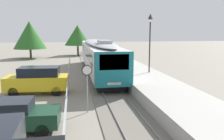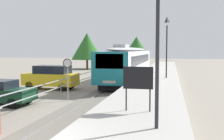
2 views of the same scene
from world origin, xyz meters
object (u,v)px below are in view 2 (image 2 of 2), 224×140
Objects in this scene: commuter_train at (129,61)px; platform_notice_board at (138,79)px; parked_suv_yellow at (51,77)px; platform_lamp_near_end at (158,9)px; parked_hatchback_dark_green at (1,92)px; platform_lamp_mid_platform at (167,36)px; speed_limit_sign at (67,69)px.

platform_notice_board is (3.25, -19.02, 0.04)m from commuter_train.
platform_lamp_near_end is at bearing -53.85° from parked_suv_yellow.
platform_lamp_near_end is 16.76m from parked_suv_yellow.
parked_hatchback_dark_green is (-5.66, -15.13, -1.36)m from commuter_train.
platform_lamp_mid_platform is 1.14× the size of parked_suv_yellow.
platform_notice_board is at bearing -51.09° from parked_suv_yellow.
parked_suv_yellow is (-5.55, -8.13, -1.09)m from commuter_train.
platform_lamp_mid_platform is at bearing 86.35° from platform_notice_board.
platform_lamp_mid_platform is (0.00, 15.95, 0.00)m from platform_lamp_near_end.
platform_notice_board is (-0.87, -13.61, -2.44)m from platform_lamp_mid_platform.
speed_limit_sign is at bearing 30.56° from parked_hatchback_dark_green.
platform_lamp_mid_platform is 2.97× the size of platform_notice_board.
parked_hatchback_dark_green is at bearing 156.38° from platform_notice_board.
platform_notice_board reaches higher than parked_suv_yellow.
platform_notice_board is 0.64× the size of speed_limit_sign.
platform_lamp_near_end is (4.11, -21.36, 2.47)m from commuter_train.
platform_lamp_near_end is at bearing -90.00° from platform_lamp_mid_platform.
parked_suv_yellow is (-9.66, -2.72, -3.56)m from platform_lamp_mid_platform.
platform_lamp_mid_platform is (4.11, -5.41, 2.47)m from commuter_train.
commuter_train is at bearing 100.90° from platform_lamp_near_end.
platform_notice_board is at bearing -93.65° from platform_lamp_mid_platform.
commuter_train reaches higher than platform_notice_board.
parked_suv_yellow is at bearing 89.11° from parked_hatchback_dark_green.
commuter_train is 16.21m from parked_hatchback_dark_green.
platform_lamp_mid_platform is 10.65m from parked_suv_yellow.
platform_notice_board is at bearing -48.15° from speed_limit_sign.
platform_lamp_near_end is at bearing -53.17° from speed_limit_sign.
parked_hatchback_dark_green is at bearing -135.14° from platform_lamp_mid_platform.
speed_limit_sign is (-6.23, -7.63, -2.50)m from platform_lamp_mid_platform.
commuter_train reaches higher than speed_limit_sign.
platform_lamp_mid_platform is at bearing 44.86° from parked_hatchback_dark_green.
platform_lamp_near_end reaches higher than speed_limit_sign.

